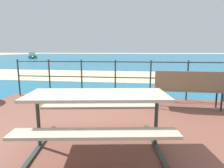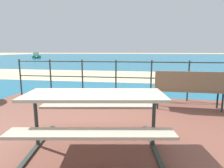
% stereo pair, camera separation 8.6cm
% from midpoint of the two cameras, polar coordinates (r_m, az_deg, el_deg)
% --- Properties ---
extents(ground_plane, '(240.00, 240.00, 0.00)m').
position_cam_midpoint_polar(ground_plane, '(3.23, -4.57, -15.92)').
color(ground_plane, tan).
extents(patio_paving, '(6.40, 5.20, 0.06)m').
position_cam_midpoint_polar(patio_paving, '(3.22, -4.57, -15.44)').
color(patio_paving, brown).
rests_on(patio_paving, ground).
extents(sea_water, '(90.00, 90.00, 0.01)m').
position_cam_midpoint_polar(sea_water, '(42.87, 6.32, 8.11)').
color(sea_water, '#196B8E').
rests_on(sea_water, ground).
extents(beach_strip, '(54.10, 6.09, 0.01)m').
position_cam_midpoint_polar(beach_strip, '(10.74, 3.80, 2.51)').
color(beach_strip, beige).
rests_on(beach_strip, ground).
extents(picnic_table, '(2.06, 1.59, 0.78)m').
position_cam_midpoint_polar(picnic_table, '(2.63, -5.40, -6.79)').
color(picnic_table, tan).
rests_on(picnic_table, patio_paving).
extents(park_bench, '(1.57, 0.46, 0.90)m').
position_cam_midpoint_polar(park_bench, '(4.66, 21.81, -0.68)').
color(park_bench, '#7A6047').
rests_on(park_bench, patio_paving).
extents(railing_fence, '(5.94, 0.04, 1.10)m').
position_cam_midpoint_polar(railing_fence, '(5.34, 0.54, 2.74)').
color(railing_fence, '#2D3833').
rests_on(railing_fence, patio_paving).
extents(boat_near, '(2.95, 3.60, 1.13)m').
position_cam_midpoint_polar(boat_near, '(39.15, -23.06, 7.72)').
color(boat_near, '#338466').
rests_on(boat_near, sea_water).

